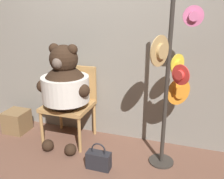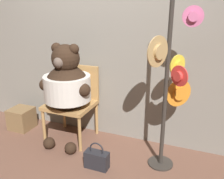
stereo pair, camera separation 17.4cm
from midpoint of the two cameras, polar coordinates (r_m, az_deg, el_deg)
ground_plane at (r=3.10m, az=-7.12°, el=-14.76°), size 14.00×14.00×0.00m
wall_back at (r=3.21m, az=-3.14°, el=9.97°), size 8.00×0.10×2.43m
chair at (r=3.30m, az=-10.87°, el=-2.28°), size 0.58×0.53×0.96m
teddy_bear at (r=3.07m, az=-12.26°, el=0.78°), size 0.69×0.61×1.29m
hat_display_rack at (r=2.59m, az=11.52°, el=1.44°), size 0.43×0.51×1.80m
handbag_on_ground at (r=2.83m, az=-4.90°, el=-15.75°), size 0.27×0.12×0.31m
wooden_crate at (r=3.82m, az=-22.17°, el=-6.72°), size 0.30×0.30×0.30m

